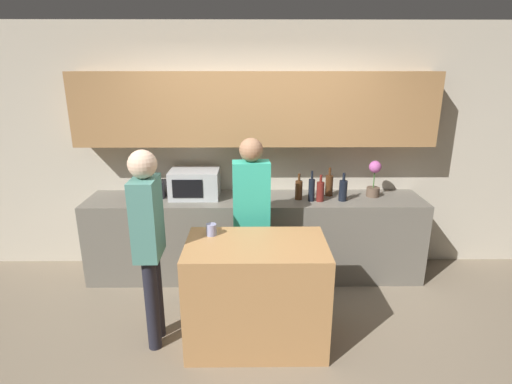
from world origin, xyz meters
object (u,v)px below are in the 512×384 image
object	(u,v)px
bottle_3	(329,185)
cup_0	(211,230)
bottle_1	(312,189)
microwave	(195,184)
toaster	(153,189)
bottle_4	(343,190)
person_left	(148,234)
potted_plant	(374,179)
bottle_0	(299,190)
person_center	(251,209)
bottle_2	(320,191)

from	to	relation	value
bottle_3	cup_0	distance (m)	1.60
bottle_1	bottle_3	size ratio (longest dim) A/B	1.04
bottle_3	microwave	bearing A→B (deg)	-178.56
microwave	bottle_3	xyz separation A→B (m)	(1.45, 0.04, -0.03)
toaster	bottle_4	bearing A→B (deg)	-4.05
person_left	bottle_3	bearing A→B (deg)	126.38
potted_plant	cup_0	bearing A→B (deg)	-147.72
bottle_0	person_center	world-z (taller)	person_center
person_left	bottle_1	bearing A→B (deg)	125.97
cup_0	person_center	world-z (taller)	person_center
bottle_1	bottle_4	xyz separation A→B (m)	(0.33, 0.00, -0.01)
toaster	bottle_2	size ratio (longest dim) A/B	0.92
toaster	cup_0	world-z (taller)	toaster
microwave	bottle_0	size ratio (longest dim) A/B	1.85
microwave	toaster	distance (m)	0.45
person_left	cup_0	bearing A→B (deg)	110.00
bottle_4	person_center	world-z (taller)	person_center
bottle_1	cup_0	distance (m)	1.32
bottle_0	bottle_2	distance (m)	0.23
bottle_0	cup_0	world-z (taller)	bottle_0
potted_plant	bottle_1	size ratio (longest dim) A/B	1.22
bottle_4	potted_plant	bearing A→B (deg)	21.62
toaster	bottle_0	distance (m)	1.56
microwave	bottle_3	world-z (taller)	bottle_3
microwave	bottle_2	xyz separation A→B (m)	(1.33, -0.15, -0.04)
bottle_1	bottle_2	world-z (taller)	bottle_1
bottle_3	potted_plant	bearing A→B (deg)	-4.21
bottle_4	cup_0	size ratio (longest dim) A/B	3.09
toaster	bottle_0	bearing A→B (deg)	-3.54
toaster	potted_plant	bearing A→B (deg)	0.00
microwave	bottle_4	world-z (taller)	same
microwave	person_left	world-z (taller)	person_left
potted_plant	bottle_2	bearing A→B (deg)	-165.71
microwave	potted_plant	world-z (taller)	potted_plant
toaster	bottle_3	bearing A→B (deg)	1.05
toaster	cup_0	xyz separation A→B (m)	(0.72, -1.04, -0.04)
toaster	bottle_4	size ratio (longest dim) A/B	0.87
potted_plant	bottle_0	distance (m)	0.83
bottle_0	person_left	distance (m)	1.73
bottle_4	person_center	bearing A→B (deg)	-154.20
microwave	cup_0	distance (m)	1.08
bottle_0	cup_0	bearing A→B (deg)	-131.33
bottle_0	bottle_4	size ratio (longest dim) A/B	0.93
toaster	cup_0	size ratio (longest dim) A/B	2.68
bottle_2	person_center	bearing A→B (deg)	-147.77
bottle_1	bottle_4	size ratio (longest dim) A/B	1.08
potted_plant	bottle_4	xyz separation A→B (m)	(-0.36, -0.14, -0.08)
microwave	person_center	world-z (taller)	person_center
microwave	toaster	size ratio (longest dim) A/B	2.00
bottle_2	person_center	distance (m)	0.85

